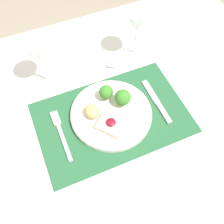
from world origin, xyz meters
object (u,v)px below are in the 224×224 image
at_px(fork, 60,132).
at_px(spoon, 109,64).
at_px(dinner_plate, 112,112).
at_px(wine_glass_far, 38,53).
at_px(wine_glass_near, 137,24).
at_px(knife, 158,104).

height_order(fork, spoon, spoon).
bearing_deg(dinner_plate, wine_glass_far, 125.09).
bearing_deg(wine_glass_far, wine_glass_near, -0.28).
height_order(knife, spoon, spoon).
xyz_separation_m(dinner_plate, wine_glass_far, (-0.16, 0.22, 0.12)).
xyz_separation_m(spoon, wine_glass_far, (-0.23, 0.02, 0.13)).
bearing_deg(spoon, knife, -68.83).
bearing_deg(spoon, wine_glass_near, 9.55).
xyz_separation_m(wine_glass_near, wine_glass_far, (-0.35, 0.00, 0.00)).
relative_size(dinner_plate, knife, 1.42).
distance_m(wine_glass_near, wine_glass_far, 0.35).
bearing_deg(spoon, fork, -140.12).
relative_size(spoon, wine_glass_far, 0.90).
distance_m(dinner_plate, knife, 0.16).
distance_m(knife, spoon, 0.24).
relative_size(knife, spoon, 1.08).
height_order(dinner_plate, spoon, dinner_plate).
relative_size(wine_glass_near, wine_glass_far, 0.99).
distance_m(fork, wine_glass_near, 0.44).
distance_m(dinner_plate, wine_glass_near, 0.32).
xyz_separation_m(dinner_plate, knife, (0.16, -0.02, -0.01)).
bearing_deg(dinner_plate, fork, 178.70).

